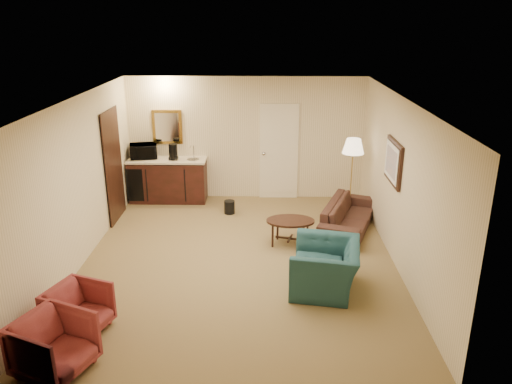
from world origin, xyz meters
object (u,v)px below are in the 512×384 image
sofa (348,211)px  floor_lamp (351,178)px  waste_bin (229,207)px  microwave (143,150)px  coffee_maker (173,152)px  wetbar_cabinet (168,180)px  rose_chair_far (54,343)px  teal_armchair (326,259)px  rose_chair_near (78,308)px  coffee_table (290,232)px

sofa → floor_lamp: bearing=9.2°
floor_lamp → waste_bin: 2.48m
microwave → coffee_maker: (0.65, -0.10, -0.02)m
wetbar_cabinet → rose_chair_far: bearing=-92.6°
floor_lamp → waste_bin: floor_lamp is taller
wetbar_cabinet → sofa: (3.60, -1.49, -0.09)m
wetbar_cabinet → floor_lamp: bearing=-11.5°
teal_armchair → microwave: (-3.44, 3.69, 0.64)m
rose_chair_far → floor_lamp: bearing=-17.5°
rose_chair_near → waste_bin: size_ratio=2.55×
coffee_table → floor_lamp: bearing=48.6°
wetbar_cabinet → teal_armchair: (2.94, -3.62, 0.01)m
teal_armchair → rose_chair_near: 3.38m
floor_lamp → microwave: bearing=168.9°
waste_bin → wetbar_cabinet: bearing=151.9°
rose_chair_far → floor_lamp: (3.99, 4.71, 0.41)m
waste_bin → coffee_maker: bearing=150.2°
coffee_table → rose_chair_far: bearing=-129.8°
rose_chair_far → coffee_table: (2.75, 3.30, -0.14)m
wetbar_cabinet → rose_chair_near: wetbar_cabinet is taller
rose_chair_far → teal_armchair: bearing=-37.0°
microwave → teal_armchair: bearing=-60.6°
rose_chair_far → coffee_maker: size_ratio=2.23×
wetbar_cabinet → rose_chair_near: (-0.25, -4.72, -0.12)m
teal_armchair → coffee_table: (-0.44, 1.45, -0.23)m
sofa → microwave: bearing=89.3°
rose_chair_near → teal_armchair: bearing=-51.3°
rose_chair_near → rose_chair_far: (0.00, -0.75, 0.03)m
rose_chair_near → coffee_maker: bearing=14.8°
wetbar_cabinet → sofa: 3.90m
waste_bin → sofa: bearing=-19.0°
floor_lamp → waste_bin: size_ratio=5.92×
coffee_table → waste_bin: bearing=128.4°
sofa → teal_armchair: size_ratio=1.74×
teal_armchair → rose_chair_far: size_ratio=1.44×
wetbar_cabinet → rose_chair_far: (-0.25, -5.47, -0.09)m
teal_armchair → waste_bin: bearing=-141.7°
wetbar_cabinet → teal_armchair: 4.66m
rose_chair_near → floor_lamp: floor_lamp is taller
wetbar_cabinet → coffee_maker: 0.64m
rose_chair_far → floor_lamp: 6.19m
coffee_table → coffee_maker: (-2.35, 2.14, 0.85)m
rose_chair_far → coffee_maker: coffee_maker is taller
wetbar_cabinet → microwave: 0.82m
floor_lamp → rose_chair_far: bearing=-130.3°
teal_armchair → rose_chair_near: bearing=-61.4°
floor_lamp → coffee_maker: bearing=168.5°
rose_chair_far → microwave: 5.60m
coffee_table → microwave: (-3.00, 2.24, 0.87)m
teal_armchair → floor_lamp: (0.80, 2.86, 0.31)m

